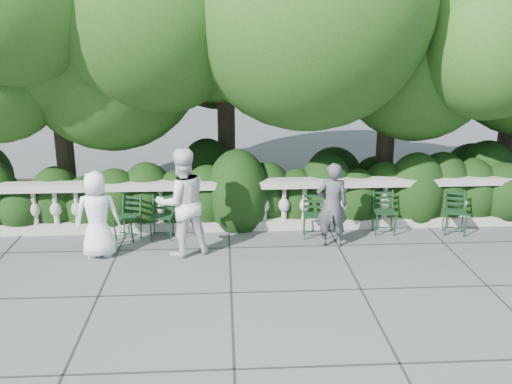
{
  "coord_description": "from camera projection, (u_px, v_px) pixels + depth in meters",
  "views": [
    {
      "loc": [
        -0.59,
        -8.87,
        3.95
      ],
      "look_at": [
        0.0,
        1.0,
        1.0
      ],
      "focal_mm": 40.0,
      "sensor_mm": 36.0,
      "label": 1
    }
  ],
  "objects": [
    {
      "name": "person_woman_grey",
      "position": [
        332.0,
        205.0,
        10.29
      ],
      "size": [
        0.59,
        0.4,
        1.57
      ],
      "primitive_type": "imported",
      "rotation": [
        0.0,
        0.0,
        3.1
      ],
      "color": "#414146",
      "rests_on": "ground"
    },
    {
      "name": "shrub_hedge",
      "position": [
        251.0,
        210.0,
        12.52
      ],
      "size": [
        15.0,
        2.6,
        1.7
      ],
      "primitive_type": null,
      "color": "black",
      "rests_on": "ground"
    },
    {
      "name": "ground",
      "position": [
        259.0,
        265.0,
        9.65
      ],
      "size": [
        90.0,
        90.0,
        0.0
      ],
      "primitive_type": "plane",
      "color": "#484A4F",
      "rests_on": "ground"
    },
    {
      "name": "chair_e",
      "position": [
        385.0,
        236.0,
        10.98
      ],
      "size": [
        0.47,
        0.51,
        0.84
      ],
      "primitive_type": null,
      "rotation": [
        0.0,
        0.0,
        -0.07
      ],
      "color": "black",
      "rests_on": "ground"
    },
    {
      "name": "chair_b",
      "position": [
        125.0,
        242.0,
        10.68
      ],
      "size": [
        0.58,
        0.61,
        0.84
      ],
      "primitive_type": null,
      "rotation": [
        0.0,
        0.0,
        -0.37
      ],
      "color": "black",
      "rests_on": "ground"
    },
    {
      "name": "person_businessman",
      "position": [
        97.0,
        214.0,
        9.83
      ],
      "size": [
        0.78,
        0.53,
        1.54
      ],
      "primitive_type": "imported",
      "rotation": [
        0.0,
        0.0,
        3.2
      ],
      "color": "white",
      "rests_on": "ground"
    },
    {
      "name": "chair_f",
      "position": [
        454.0,
        236.0,
        10.97
      ],
      "size": [
        0.54,
        0.57,
        0.84
      ],
      "primitive_type": null,
      "rotation": [
        0.0,
        0.0,
        -0.23
      ],
      "color": "black",
      "rests_on": "ground"
    },
    {
      "name": "person_casual_man",
      "position": [
        182.0,
        202.0,
        9.87
      ],
      "size": [
        1.13,
        1.02,
        1.91
      ],
      "primitive_type": "imported",
      "rotation": [
        0.0,
        0.0,
        3.52
      ],
      "color": "silver",
      "rests_on": "ground"
    },
    {
      "name": "balustrade",
      "position": [
        254.0,
        205.0,
        11.23
      ],
      "size": [
        12.0,
        0.44,
        1.0
      ],
      "color": "#9E998E",
      "rests_on": "ground"
    },
    {
      "name": "tree_canopy",
      "position": [
        283.0,
        22.0,
        11.61
      ],
      "size": [
        15.04,
        6.52,
        6.78
      ],
      "color": "#3F3023",
      "rests_on": "ground"
    },
    {
      "name": "chair_a",
      "position": [
        161.0,
        241.0,
        10.7
      ],
      "size": [
        0.47,
        0.51,
        0.84
      ],
      "primitive_type": null,
      "rotation": [
        0.0,
        0.0,
        -0.06
      ],
      "color": "black",
      "rests_on": "ground"
    },
    {
      "name": "chair_d",
      "position": [
        314.0,
        240.0,
        10.77
      ],
      "size": [
        0.49,
        0.52,
        0.84
      ],
      "primitive_type": null,
      "rotation": [
        0.0,
        0.0,
        -0.11
      ],
      "color": "black",
      "rests_on": "ground"
    }
  ]
}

